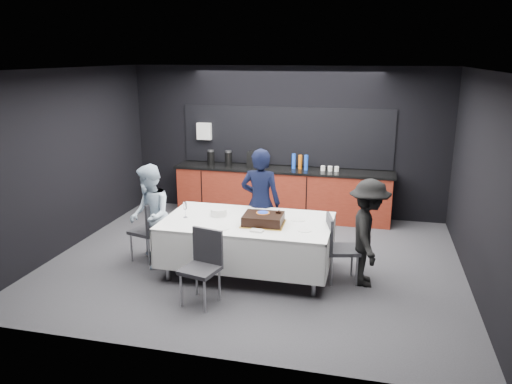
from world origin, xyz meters
TOP-DOWN VIEW (x-y plane):
  - ground at (0.00, 0.00)m, footprint 6.00×6.00m
  - room_shell at (0.00, 0.00)m, footprint 6.04×5.04m
  - kitchenette at (-0.02, 2.22)m, footprint 4.10×0.64m
  - party_table at (0.00, -0.40)m, footprint 2.32×1.32m
  - cake_assembly at (0.25, -0.51)m, footprint 0.58×0.48m
  - plate_stack at (-0.45, -0.30)m, footprint 0.23×0.23m
  - loose_plate_near at (-0.24, -0.81)m, footprint 0.19×0.19m
  - loose_plate_right_a at (0.67, -0.22)m, footprint 0.20×0.20m
  - loose_plate_right_b at (0.83, -0.63)m, footprint 0.19×0.19m
  - loose_plate_far at (0.07, 0.06)m, footprint 0.22×0.22m
  - fork_pile at (0.23, -0.82)m, footprint 0.18×0.12m
  - champagne_flute at (-0.88, -0.49)m, footprint 0.06×0.06m
  - chair_left at (-1.50, -0.32)m, footprint 0.52×0.52m
  - chair_right at (1.24, -0.38)m, footprint 0.51×0.51m
  - chair_near at (-0.32, -1.35)m, footprint 0.51×0.51m
  - person_center at (0.02, 0.29)m, footprint 0.61×0.41m
  - person_left at (-1.44, -0.46)m, footprint 0.85×0.91m
  - person_right at (1.64, -0.37)m, footprint 0.62×0.98m

SIDE VIEW (x-z plane):
  - ground at x=0.00m, z-range 0.00..0.00m
  - chair_left at x=-1.50m, z-range 0.07..1.00m
  - chair_right at x=1.24m, z-range 0.07..1.00m
  - chair_near at x=-0.32m, z-range 0.07..1.00m
  - kitchenette at x=-0.02m, z-range -0.48..1.57m
  - party_table at x=0.00m, z-range 0.25..1.03m
  - person_right at x=1.64m, z-range 0.00..1.45m
  - person_left at x=-1.44m, z-range 0.00..1.49m
  - loose_plate_near at x=-0.24m, z-range 0.78..0.79m
  - loose_plate_right_a at x=0.67m, z-range 0.78..0.79m
  - loose_plate_right_b at x=0.83m, z-range 0.78..0.79m
  - loose_plate_far at x=0.07m, z-range 0.78..0.79m
  - fork_pile at x=0.23m, z-range 0.78..0.81m
  - plate_stack at x=-0.45m, z-range 0.78..0.88m
  - person_center at x=0.02m, z-range 0.00..1.67m
  - cake_assembly at x=0.25m, z-range 0.76..0.94m
  - champagne_flute at x=-0.88m, z-range 0.83..1.05m
  - room_shell at x=0.00m, z-range 0.45..3.27m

